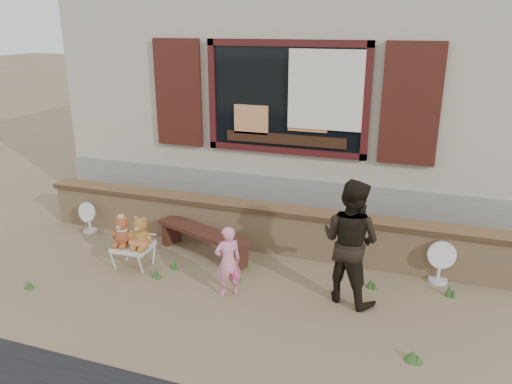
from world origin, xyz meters
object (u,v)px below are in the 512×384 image
at_px(folding_chair, 133,248).
at_px(adult, 350,242).
at_px(teddy_bear_right, 141,232).
at_px(child, 228,261).
at_px(teddy_bear_left, 122,230).
at_px(bench, 203,237).

relative_size(folding_chair, adult, 0.33).
relative_size(folding_chair, teddy_bear_right, 1.11).
relative_size(teddy_bear_right, adult, 0.30).
xyz_separation_m(teddy_bear_right, adult, (2.71, 0.11, 0.22)).
relative_size(folding_chair, child, 0.56).
distance_m(teddy_bear_right, adult, 2.72).
xyz_separation_m(teddy_bear_left, child, (1.62, -0.26, -0.07)).
distance_m(teddy_bear_left, adult, 3.00).
xyz_separation_m(bench, adult, (2.11, -0.49, 0.46)).
xyz_separation_m(bench, folding_chair, (-0.74, -0.60, -0.02)).
xyz_separation_m(teddy_bear_left, adult, (2.99, 0.12, 0.24)).
bearing_deg(teddy_bear_right, adult, -0.14).
xyz_separation_m(bench, teddy_bear_right, (-0.61, -0.60, 0.24)).
height_order(teddy_bear_left, child, child).
relative_size(bench, child, 1.74).
bearing_deg(child, adult, 156.30).
distance_m(bench, folding_chair, 0.96).
distance_m(bench, adult, 2.21).
bearing_deg(bench, adult, 7.29).
bearing_deg(bench, teddy_bear_right, -115.05).
relative_size(teddy_bear_left, adult, 0.29).
distance_m(bench, teddy_bear_left, 1.10).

